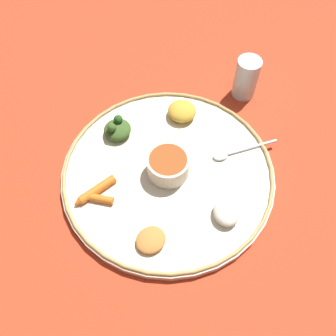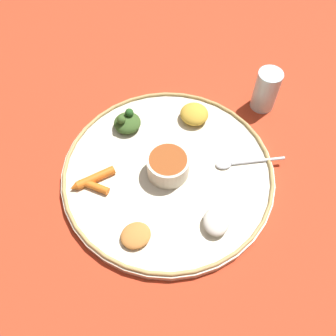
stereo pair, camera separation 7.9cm
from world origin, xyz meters
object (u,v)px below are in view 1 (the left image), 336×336
center_bowl (168,165)px  greens_pile (117,129)px  drinking_glass (246,80)px  carrot_near_spoon (95,191)px  carrot_outer (97,198)px  spoon (235,152)px

center_bowl → greens_pile: (0.10, 0.11, -0.01)m
drinking_glass → carrot_near_spoon: bearing=129.7°
carrot_outer → drinking_glass: drinking_glass is taller
greens_pile → drinking_glass: drinking_glass is taller
center_bowl → greens_pile: size_ratio=1.04×
center_bowl → drinking_glass: 0.31m
spoon → drinking_glass: 0.20m
carrot_near_spoon → drinking_glass: (0.29, -0.34, 0.02)m
spoon → carrot_outer: size_ratio=2.08×
greens_pile → drinking_glass: bearing=-66.4°
center_bowl → spoon: (0.04, -0.15, -0.02)m
spoon → carrot_near_spoon: 0.31m
spoon → carrot_outer: (-0.11, 0.29, 0.00)m
center_bowl → greens_pile: center_bowl is taller
carrot_near_spoon → greens_pile: bearing=-14.4°
greens_pile → carrot_near_spoon: size_ratio=0.98×
greens_pile → carrot_near_spoon: greens_pile is taller
center_bowl → spoon: bearing=-73.1°
center_bowl → drinking_glass: bearing=-39.2°
carrot_near_spoon → carrot_outer: carrot_near_spoon is taller
drinking_glass → spoon: bearing=166.6°
center_bowl → carrot_near_spoon: size_ratio=1.01×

